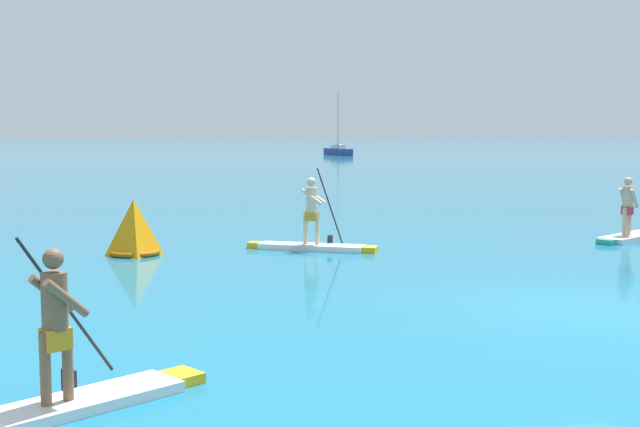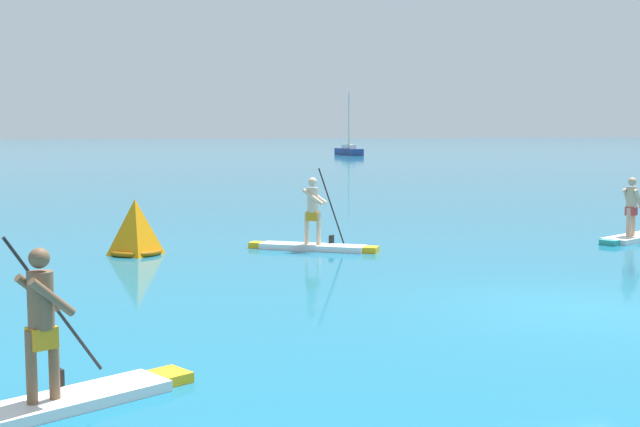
% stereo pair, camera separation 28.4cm
% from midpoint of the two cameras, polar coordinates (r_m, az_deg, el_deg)
% --- Properties ---
extents(ground, '(440.00, 440.00, 0.00)m').
position_cam_midpoint_polar(ground, '(14.07, 18.13, -6.25)').
color(ground, '#196B8C').
extents(paddleboarder_near_left, '(3.34, 2.05, 1.80)m').
position_cam_midpoint_polar(paddleboarder_near_left, '(9.03, -17.67, -10.90)').
color(paddleboarder_near_left, white).
rests_on(paddleboarder_near_left, ground).
extents(paddleboarder_mid_center, '(2.86, 2.01, 1.93)m').
position_cam_midpoint_polar(paddleboarder_mid_center, '(19.85, -0.02, -1.51)').
color(paddleboarder_mid_center, white).
rests_on(paddleboarder_mid_center, ground).
extents(paddleboarder_far_right, '(2.78, 1.75, 1.67)m').
position_cam_midpoint_polar(paddleboarder_far_right, '(23.03, 20.87, -0.98)').
color(paddleboarder_far_right, white).
rests_on(paddleboarder_far_right, ground).
extents(race_marker_buoy, '(1.16, 1.16, 1.27)m').
position_cam_midpoint_polar(race_marker_buoy, '(19.55, -12.00, -1.10)').
color(race_marker_buoy, orange).
rests_on(race_marker_buoy, ground).
extents(sailboat_right_horizon, '(1.59, 5.61, 6.68)m').
position_cam_midpoint_polar(sailboat_right_horizon, '(91.09, 2.05, 4.52)').
color(sailboat_right_horizon, navy).
rests_on(sailboat_right_horizon, ground).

